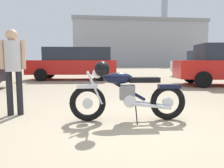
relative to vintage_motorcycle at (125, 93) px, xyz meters
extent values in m
plane|color=gray|center=(0.07, -0.34, -0.49)|extent=(80.00, 80.00, 0.00)
torus|color=black|center=(-0.67, 0.01, -0.17)|extent=(0.64, 0.12, 0.64)
cylinder|color=silver|center=(-0.67, 0.01, -0.17)|extent=(0.18, 0.08, 0.18)
torus|color=black|center=(0.77, 0.04, -0.17)|extent=(0.64, 0.12, 0.64)
cylinder|color=silver|center=(0.77, 0.04, -0.17)|extent=(0.18, 0.08, 0.18)
cube|color=silver|center=(-0.67, 0.01, 0.13)|extent=(0.36, 0.14, 0.06)
cube|color=black|center=(0.79, 0.04, 0.12)|extent=(0.40, 0.14, 0.07)
cylinder|color=silver|center=(-0.54, -0.06, 0.11)|extent=(0.29, 0.04, 0.58)
cylinder|color=silver|center=(-0.54, 0.09, 0.11)|extent=(0.29, 0.04, 0.58)
sphere|color=silver|center=(-0.49, 0.02, 0.35)|extent=(0.17, 0.17, 0.17)
cylinder|color=silver|center=(-0.41, 0.02, 0.42)|extent=(0.04, 0.62, 0.03)
sphere|color=black|center=(-0.41, -0.28, 0.44)|extent=(0.25, 0.25, 0.25)
cylinder|color=black|center=(-0.01, 0.03, 0.09)|extent=(0.76, 0.07, 0.47)
ellipsoid|color=black|center=(-0.13, 0.02, 0.27)|extent=(0.52, 0.23, 0.20)
cube|color=black|center=(0.33, 0.03, 0.24)|extent=(0.54, 0.21, 0.09)
cube|color=slate|center=(0.03, 0.03, 0.02)|extent=(0.26, 0.18, 0.26)
cylinder|color=silver|center=(0.07, 0.03, -0.13)|extent=(0.22, 0.20, 0.22)
cylinder|color=silver|center=(0.46, -0.07, -0.21)|extent=(0.70, 0.07, 0.14)
cylinder|color=silver|center=(0.45, 0.13, -0.21)|extent=(0.70, 0.07, 0.14)
cylinder|color=black|center=(0.18, -0.14, -0.33)|extent=(0.02, 0.24, 0.33)
cylinder|color=black|center=(-2.20, 0.47, -0.06)|extent=(0.12, 0.12, 0.86)
cylinder|color=black|center=(-2.03, 0.51, -0.06)|extent=(0.12, 0.12, 0.86)
cylinder|color=#B2B2B7|center=(-2.12, 0.49, 0.66)|extent=(0.30, 0.30, 0.58)
cylinder|color=tan|center=(-2.30, 0.45, 0.69)|extent=(0.08, 0.08, 0.55)
cylinder|color=tan|center=(-1.93, 0.54, 0.69)|extent=(0.08, 0.08, 0.55)
sphere|color=tan|center=(-2.12, 0.49, 1.06)|extent=(0.22, 0.22, 0.22)
cylinder|color=black|center=(5.00, 8.78, -0.18)|extent=(0.63, 0.25, 0.62)
cylinder|color=black|center=(4.85, 10.49, -0.18)|extent=(0.63, 0.25, 0.62)
cylinder|color=black|center=(7.54, 10.72, -0.18)|extent=(0.63, 0.25, 0.62)
cube|color=silver|center=(6.27, 9.75, 0.18)|extent=(4.33, 2.07, 0.72)
cube|color=#232833|center=(6.27, 9.75, 0.86)|extent=(2.13, 1.73, 0.64)
cylinder|color=black|center=(-3.54, 7.27, -0.17)|extent=(0.64, 0.21, 0.64)
cylinder|color=black|center=(-3.54, 9.03, -0.17)|extent=(0.64, 0.21, 0.64)
cylinder|color=black|center=(-0.54, 7.28, -0.17)|extent=(0.64, 0.21, 0.64)
cylinder|color=black|center=(-0.54, 9.04, -0.17)|extent=(0.64, 0.21, 0.64)
cube|color=red|center=(-2.04, 8.16, 0.20)|extent=(4.71, 1.77, 0.74)
cube|color=#232833|center=(-1.74, 8.16, 0.91)|extent=(3.50, 1.61, 0.68)
cylinder|color=black|center=(3.50, 4.39, -0.17)|extent=(0.66, 0.29, 0.64)
cylinder|color=black|center=(3.72, 6.13, -0.17)|extent=(0.66, 0.29, 0.64)
cube|color=#9EA0A8|center=(5.49, 35.58, 3.10)|extent=(22.40, 12.79, 7.19)
cube|color=gray|center=(5.49, 35.58, 6.95)|extent=(22.72, 13.11, 0.50)
cylinder|color=#9EA0A8|center=(10.87, 36.00, 10.77)|extent=(1.10, 1.10, 8.15)
camera|label=1|loc=(-0.40, -3.72, 0.59)|focal=34.39mm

